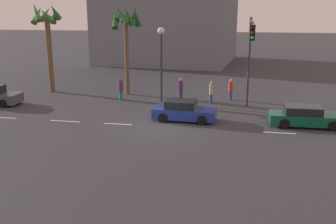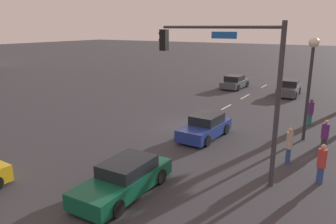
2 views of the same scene
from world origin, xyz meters
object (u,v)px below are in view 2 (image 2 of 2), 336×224
traffic_signal (235,74)px  pedestrian_0 (310,112)px  car_2 (205,127)px  pedestrian_1 (325,135)px  car_0 (125,178)px  streetlamp (311,69)px  car_1 (289,88)px  pedestrian_2 (322,163)px  car_4 (235,82)px  pedestrian_3 (289,144)px

traffic_signal → pedestrian_0: (-10.19, 1.81, -3.62)m
car_2 → pedestrian_1: pedestrian_1 is taller
car_0 → pedestrian_1: size_ratio=2.69×
traffic_signal → streetlamp: 7.12m
car_1 → pedestrian_2: 19.06m
traffic_signal → pedestrian_2: size_ratio=3.82×
traffic_signal → streetlamp: size_ratio=1.13×
car_0 → traffic_signal: (-3.65, 3.05, 3.95)m
car_1 → pedestrian_1: bearing=18.2°
car_0 → pedestrian_2: (-4.96, 6.59, 0.31)m
car_0 → car_2: size_ratio=1.11×
car_1 → pedestrian_0: pedestrian_0 is taller
car_4 → pedestrian_0: pedestrian_0 is taller
car_2 → streetlamp: size_ratio=0.72×
car_1 → pedestrian_3: 17.25m
pedestrian_1 → pedestrian_2: bearing=4.5°
car_0 → car_4: (-24.29, -4.24, 0.03)m
pedestrian_2 → car_2: bearing=-113.4°
car_4 → pedestrian_0: bearing=41.0°
car_0 → car_1: size_ratio=1.08×
pedestrian_0 → pedestrian_2: bearing=11.0°
car_4 → pedestrian_0: size_ratio=2.42×
car_1 → traffic_signal: size_ratio=0.65×
streetlamp → pedestrian_3: 5.14m
car_2 → streetlamp: 6.78m
car_1 → pedestrian_0: (9.51, 3.29, 0.26)m
car_0 → pedestrian_1: pedestrian_1 is taller
car_4 → streetlamp: size_ratio=0.73×
car_4 → pedestrian_3: bearing=27.3°
car_4 → pedestrian_1: (15.23, 10.51, 0.27)m
streetlamp → pedestrian_0: (-3.37, -0.18, -3.23)m
pedestrian_2 → pedestrian_3: (-1.47, -1.61, 0.05)m
pedestrian_3 → pedestrian_2: bearing=47.6°
car_4 → streetlamp: 17.02m
traffic_signal → streetlamp: (-6.82, 1.99, -0.40)m
car_1 → pedestrian_0: bearing=19.1°
car_1 → car_2: bearing=-6.3°
car_2 → car_4: bearing=-165.9°
car_1 → car_4: (-0.95, -5.82, -0.04)m
pedestrian_0 → pedestrian_3: bearing=0.9°
car_2 → car_4: size_ratio=0.97×
pedestrian_1 → car_2: bearing=-79.4°
car_4 → traffic_signal: bearing=19.5°
pedestrian_1 → pedestrian_2: size_ratio=0.99×
pedestrian_3 → car_1: bearing=-168.6°
car_0 → car_2: car_2 is taller
traffic_signal → pedestrian_1: 7.28m
car_4 → pedestrian_2: 22.17m
traffic_signal → car_2: bearing=-143.0°
car_0 → car_2: bearing=-179.1°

